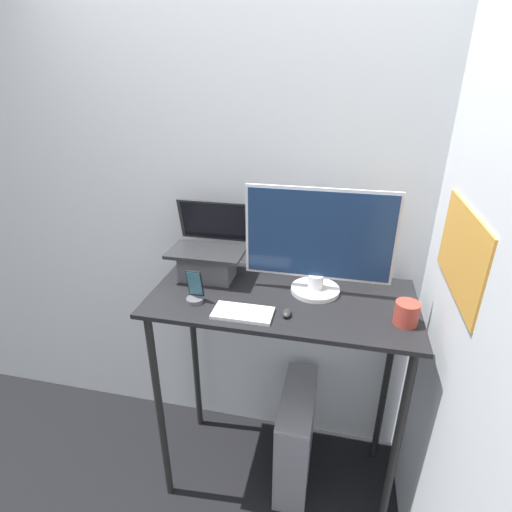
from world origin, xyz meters
TOP-DOWN VIEW (x-y plane):
  - wall_back at (0.00, 0.64)m, footprint 6.00×0.05m
  - wall_side_right at (0.66, 0.00)m, footprint 0.06×6.00m
  - desk at (0.00, 0.28)m, footprint 1.14×0.55m
  - laptop at (-0.37, 0.38)m, footprint 0.34×0.25m
  - monitor at (0.14, 0.35)m, footprint 0.62×0.21m
  - keyboard at (-0.13, 0.10)m, footprint 0.24×0.12m
  - mouse at (0.04, 0.13)m, footprint 0.04×0.06m
  - cell_phone at (-0.35, 0.16)m, footprint 0.07×0.07m
  - computer_tower at (0.09, 0.30)m, footprint 0.16×0.48m
  - mug at (0.50, 0.18)m, footprint 0.09×0.09m

SIDE VIEW (x-z plane):
  - computer_tower at x=0.09m, z-range 0.00..0.55m
  - desk at x=0.00m, z-range 0.39..1.50m
  - keyboard at x=-0.13m, z-range 1.12..1.13m
  - mouse at x=0.04m, z-range 1.12..1.14m
  - cell_phone at x=-0.35m, z-range 1.09..1.23m
  - mug at x=0.50m, z-range 1.12..1.21m
  - laptop at x=-0.37m, z-range 1.04..1.39m
  - wall_back at x=0.00m, z-range 0.00..2.60m
  - wall_side_right at x=0.66m, z-range 0.00..2.60m
  - monitor at x=0.14m, z-range 1.10..1.57m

